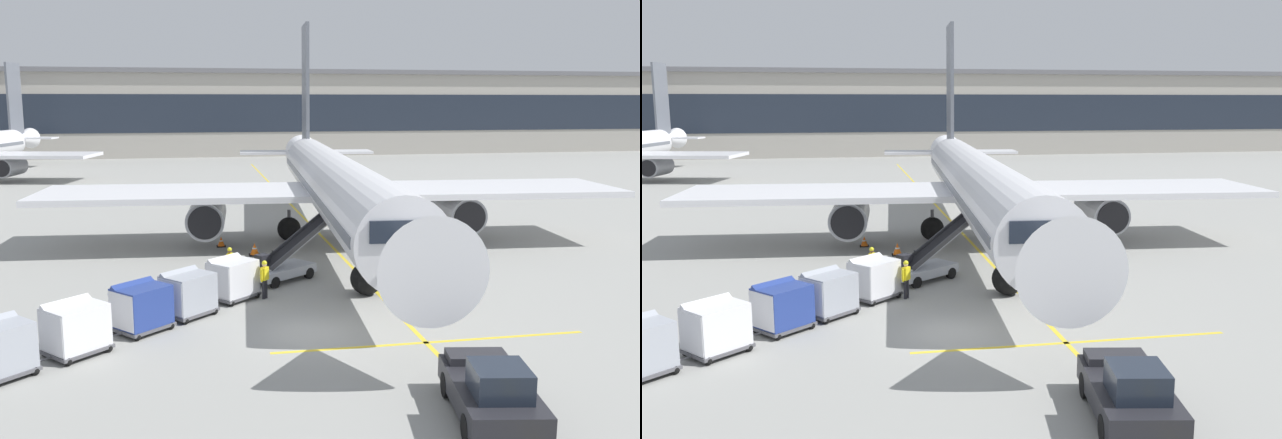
{
  "view_description": "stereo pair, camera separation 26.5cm",
  "coord_description": "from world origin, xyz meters",
  "views": [
    {
      "loc": [
        -4.2,
        -24.19,
        8.75
      ],
      "look_at": [
        1.85,
        7.52,
        3.06
      ],
      "focal_mm": 37.89,
      "sensor_mm": 36.0,
      "label": 1
    },
    {
      "loc": [
        -3.94,
        -24.23,
        8.75
      ],
      "look_at": [
        1.85,
        7.52,
        3.06
      ],
      "focal_mm": 37.89,
      "sensor_mm": 36.0,
      "label": 2
    }
  ],
  "objects": [
    {
      "name": "apron_guidance_line_lead_in",
      "position": [
        4.05,
        15.42,
        0.0
      ],
      "size": [
        0.2,
        110.0,
        0.01
      ],
      "color": "yellow",
      "rests_on": "ground"
    },
    {
      "name": "baggage_cart_lead",
      "position": [
        -2.6,
        5.12,
        1.0
      ],
      "size": [
        2.57,
        2.53,
        1.91
      ],
      "color": "#515156",
      "rests_on": "ground"
    },
    {
      "name": "parked_airplane",
      "position": [
        4.36,
        16.28,
        3.7
      ],
      "size": [
        35.81,
        45.18,
        15.22
      ],
      "color": "white",
      "rests_on": "ground"
    },
    {
      "name": "ground_crew_by_carts",
      "position": [
        -1.15,
        4.99,
        1.0
      ],
      "size": [
        0.42,
        0.47,
        1.74
      ],
      "color": "black",
      "rests_on": "ground"
    },
    {
      "name": "belt_loader",
      "position": [
        0.18,
        8.05,
        0.87
      ],
      "size": [
        4.98,
        4.2,
        3.02
      ],
      "color": "#A3A8B2",
      "rests_on": "ground"
    },
    {
      "name": "ground_crew_by_loader",
      "position": [
        -2.52,
        8.07,
        1.0
      ],
      "size": [
        0.36,
        0.54,
        1.74
      ],
      "color": "#333847",
      "rests_on": "ground"
    },
    {
      "name": "baggage_cart_fourth",
      "position": [
        -8.38,
        -0.53,
        1.0
      ],
      "size": [
        2.57,
        2.53,
        1.91
      ],
      "color": "#515156",
      "rests_on": "ground"
    },
    {
      "name": "terminal_building",
      "position": [
        12.08,
        93.55,
        6.8
      ],
      "size": [
        145.82,
        21.63,
        13.71
      ],
      "color": "#A8A399",
      "rests_on": "ground"
    },
    {
      "name": "baggage_cart_third",
      "position": [
        -6.28,
        1.52,
        1.0
      ],
      "size": [
        2.57,
        2.53,
        1.91
      ],
      "color": "#515156",
      "rests_on": "ground"
    },
    {
      "name": "safety_cone_engine_keepout",
      "position": [
        -0.8,
        13.67,
        0.35
      ],
      "size": [
        0.64,
        0.64,
        0.72
      ],
      "color": "black",
      "rests_on": "ground"
    },
    {
      "name": "apron_guidance_line_stop_bar",
      "position": [
        4.3,
        -1.75,
        0.0
      ],
      "size": [
        12.0,
        0.2,
        0.01
      ],
      "color": "yellow",
      "rests_on": "ground"
    },
    {
      "name": "pushback_tug",
      "position": [
        3.77,
        -7.82,
        0.83
      ],
      "size": [
        2.82,
        4.69,
        1.83
      ],
      "color": "#232328",
      "rests_on": "ground"
    },
    {
      "name": "baggage_cart_second",
      "position": [
        -4.54,
        3.08,
        1.0
      ],
      "size": [
        2.57,
        2.53,
        1.91
      ],
      "color": "#515156",
      "rests_on": "ground"
    },
    {
      "name": "ground_plane",
      "position": [
        0.0,
        0.0,
        0.0
      ],
      "size": [
        600.0,
        600.0,
        0.0
      ],
      "primitive_type": "plane",
      "color": "gray"
    },
    {
      "name": "safety_cone_wingtip",
      "position": [
        -2.58,
        16.39,
        0.3
      ],
      "size": [
        0.55,
        0.55,
        0.63
      ],
      "color": "black",
      "rests_on": "ground"
    }
  ]
}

